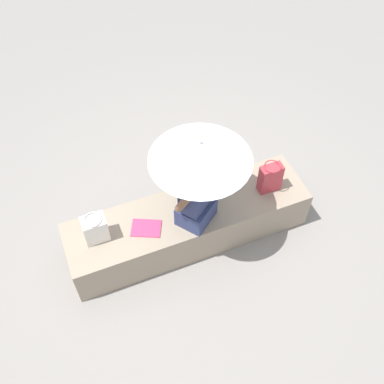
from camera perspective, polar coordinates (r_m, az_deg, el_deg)
name	(u,v)px	position (r m, az deg, el deg)	size (l,w,h in m)	color
ground_plane	(188,236)	(5.00, -0.44, -5.36)	(14.00, 14.00, 0.00)	gray
stone_bench	(188,224)	(4.81, -0.46, -3.87)	(2.46, 0.64, 0.46)	gray
person_seated	(196,193)	(4.26, 0.52, -0.17)	(0.50, 0.44, 0.90)	navy
parasol	(201,151)	(3.96, 1.04, 4.97)	(0.91, 0.91, 0.98)	#B7B7BC
handbag_black	(270,178)	(4.72, 9.47, 1.72)	(0.22, 0.17, 0.34)	#B2333D
tote_bag_canvas	(95,229)	(4.42, -11.66, -4.36)	(0.22, 0.17, 0.29)	silver
magazine	(146,228)	(4.51, -5.58, -4.38)	(0.28, 0.20, 0.01)	#D83866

